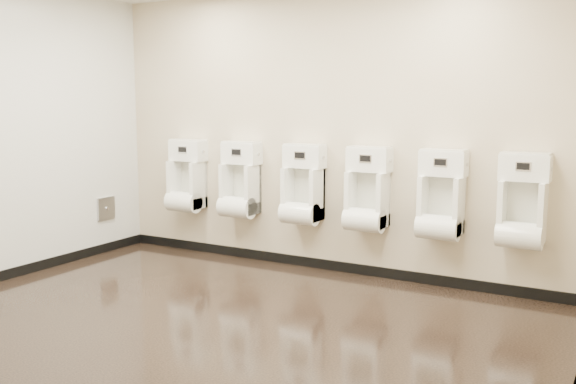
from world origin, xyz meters
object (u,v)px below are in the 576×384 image
Objects in this scene: urinal_0 at (186,181)px; urinal_5 at (522,208)px; urinal_3 at (367,196)px; urinal_4 at (441,201)px; urinal_1 at (240,185)px; access_panel at (106,208)px; urinal_2 at (302,190)px.

urinal_0 and urinal_5 have the same top height.
urinal_3 and urinal_4 have the same top height.
urinal_1 is 1.00× the size of urinal_5.
urinal_0 is 1.00× the size of urinal_5.
access_panel is 0.32× the size of urinal_1.
urinal_2 and urinal_4 have the same top height.
urinal_5 is (3.56, 0.00, 0.00)m from urinal_0.
urinal_1 is 1.00× the size of urinal_4.
urinal_5 is (4.39, 0.41, 0.31)m from access_panel.
urinal_1 and urinal_5 have the same top height.
urinal_2 is at bearing 0.00° from urinal_1.
urinal_0 and urinal_1 have the same top height.
urinal_4 is at bearing 6.34° from access_panel.
urinal_4 is at bearing 0.00° from urinal_0.
urinal_0 is 2.16m from urinal_3.
urinal_4 is 1.00× the size of urinal_5.
access_panel is at bearing -172.17° from urinal_3.
urinal_4 is (0.71, 0.00, 0.00)m from urinal_3.
urinal_3 is (0.69, 0.00, 0.00)m from urinal_2.
urinal_2 is 0.69m from urinal_3.
urinal_2 is at bearing 0.00° from urinal_0.
access_panel is 0.97m from urinal_0.
urinal_0 is 1.46m from urinal_2.
urinal_0 is 1.00× the size of urinal_3.
urinal_1 is 2.16m from urinal_4.
access_panel is at bearing -153.57° from urinal_0.
urinal_4 is (1.40, 0.00, 0.00)m from urinal_2.
urinal_2 is 1.00× the size of urinal_5.
urinal_3 is (1.45, 0.00, 0.00)m from urinal_1.
urinal_3 is (2.98, 0.41, 0.31)m from access_panel.
urinal_1 is 1.45m from urinal_3.
access_panel is 3.73m from urinal_4.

